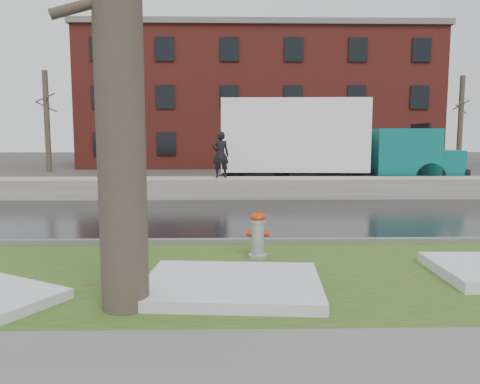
{
  "coord_description": "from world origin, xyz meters",
  "views": [
    {
      "loc": [
        -0.17,
        -8.77,
        2.31
      ],
      "look_at": [
        0.06,
        2.2,
        1.0
      ],
      "focal_mm": 35.0,
      "sensor_mm": 36.0,
      "label": 1
    }
  ],
  "objects": [
    {
      "name": "parking_lot",
      "position": [
        0.0,
        13.0,
        0.01
      ],
      "size": [
        60.0,
        9.0,
        0.03
      ],
      "primitive_type": "cube",
      "color": "slate",
      "rests_on": "ground"
    },
    {
      "name": "verge",
      "position": [
        0.0,
        -1.25,
        0.02
      ],
      "size": [
        60.0,
        4.5,
        0.04
      ],
      "primitive_type": "cube",
      "color": "#274717",
      "rests_on": "ground"
    },
    {
      "name": "fire_hydrant",
      "position": [
        0.35,
        -0.19,
        0.52
      ],
      "size": [
        0.44,
        0.39,
        0.9
      ],
      "rotation": [
        0.0,
        0.0,
        -0.11
      ],
      "color": "#ACAFB4",
      "rests_on": "verge"
    },
    {
      "name": "road",
      "position": [
        0.0,
        4.5,
        0.01
      ],
      "size": [
        60.0,
        7.0,
        0.03
      ],
      "primitive_type": "cube",
      "color": "black",
      "rests_on": "ground"
    },
    {
      "name": "bg_tree_right",
      "position": [
        16.0,
        24.0,
        3.33
      ],
      "size": [
        1.4,
        1.62,
        6.5
      ],
      "color": "brown",
      "rests_on": "ground"
    },
    {
      "name": "bg_tree_left",
      "position": [
        -12.0,
        22.0,
        3.33
      ],
      "size": [
        1.4,
        1.62,
        6.5
      ],
      "color": "brown",
      "rests_on": "ground"
    },
    {
      "name": "worker",
      "position": [
        -0.53,
        8.95,
        1.62
      ],
      "size": [
        0.67,
        0.47,
        1.74
      ],
      "primitive_type": "imported",
      "rotation": [
        0.0,
        0.0,
        3.23
      ],
      "color": "black",
      "rests_on": "snowbank"
    },
    {
      "name": "snow_patch_near",
      "position": [
        -0.15,
        -2.05,
        0.12
      ],
      "size": [
        2.75,
        2.2,
        0.16
      ],
      "primitive_type": "cube",
      "rotation": [
        0.0,
        0.0,
        -0.08
      ],
      "color": "silver",
      "rests_on": "verge"
    },
    {
      "name": "tree",
      "position": [
        -1.57,
        -2.72,
        3.94
      ],
      "size": [
        1.56,
        1.8,
        7.75
      ],
      "rotation": [
        0.0,
        0.0,
        -0.0
      ],
      "color": "brown",
      "rests_on": "verge"
    },
    {
      "name": "bg_tree_center",
      "position": [
        -6.0,
        26.0,
        3.33
      ],
      "size": [
        1.4,
        1.62,
        6.5
      ],
      "color": "brown",
      "rests_on": "ground"
    },
    {
      "name": "snowbank",
      "position": [
        0.0,
        8.7,
        0.38
      ],
      "size": [
        60.0,
        1.6,
        0.75
      ],
      "primitive_type": "cube",
      "color": "#AAA69C",
      "rests_on": "ground"
    },
    {
      "name": "ground",
      "position": [
        0.0,
        0.0,
        0.0
      ],
      "size": [
        120.0,
        120.0,
        0.0
      ],
      "primitive_type": "plane",
      "color": "#47423D",
      "rests_on": "ground"
    },
    {
      "name": "brick_building",
      "position": [
        2.0,
        30.0,
        5.0
      ],
      "size": [
        26.0,
        12.0,
        10.0
      ],
      "primitive_type": "cube",
      "color": "maroon",
      "rests_on": "ground"
    },
    {
      "name": "box_truck",
      "position": [
        3.78,
        11.42,
        2.04
      ],
      "size": [
        11.65,
        3.19,
        3.87
      ],
      "rotation": [
        0.0,
        0.0,
        -0.05
      ],
      "color": "black",
      "rests_on": "ground"
    },
    {
      "name": "curb",
      "position": [
        0.0,
        1.0,
        0.07
      ],
      "size": [
        60.0,
        0.15,
        0.14
      ],
      "primitive_type": "cube",
      "color": "slate",
      "rests_on": "ground"
    }
  ]
}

